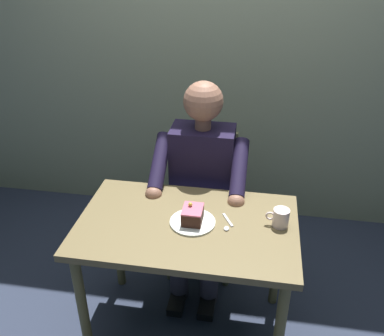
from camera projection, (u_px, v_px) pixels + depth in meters
name	position (u px, v px, depth m)	size (l,w,h in m)	color
ground_plane	(188.00, 326.00, 2.40)	(14.00, 14.00, 0.00)	#293145
cafe_rear_panel	(220.00, 11.00, 2.75)	(6.40, 0.12, 3.00)	gray
dining_table	(187.00, 238.00, 2.10)	(1.06, 0.66, 0.72)	brown
chair	(204.00, 196.00, 2.69)	(0.42, 0.42, 0.88)	#666944
seated_person	(200.00, 186.00, 2.46)	(0.53, 0.58, 1.26)	#1C1530
dessert_plate	(193.00, 222.00, 2.05)	(0.22, 0.22, 0.01)	white
cake_slice	(193.00, 215.00, 2.03)	(0.10, 0.12, 0.09)	#3A1F15
coffee_cup	(281.00, 217.00, 2.01)	(0.11, 0.08, 0.09)	white
dessert_spoon	(227.00, 224.00, 2.03)	(0.06, 0.14, 0.01)	silver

